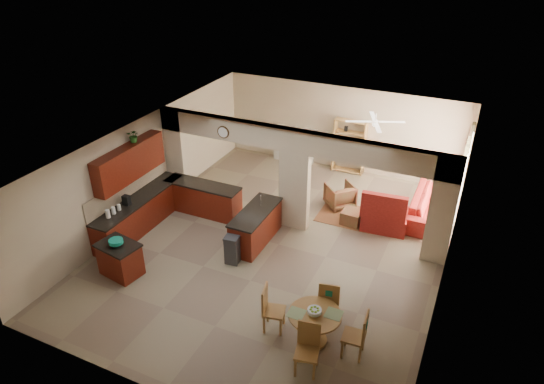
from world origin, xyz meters
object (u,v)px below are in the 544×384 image
at_px(dining_table, 314,323).
at_px(armchair, 340,195).
at_px(kitchen_island, 120,259).
at_px(sofa, 431,206).

xyz_separation_m(dining_table, armchair, (-1.16, 5.26, -0.13)).
distance_m(kitchen_island, armchair, 6.34).
height_order(sofa, armchair, sofa).
height_order(dining_table, sofa, sofa).
relative_size(kitchen_island, armchair, 1.38).
xyz_separation_m(kitchen_island, armchair, (3.68, 5.17, -0.07)).
xyz_separation_m(dining_table, sofa, (1.33, 5.72, -0.12)).
relative_size(sofa, armchair, 3.24).
bearing_deg(sofa, kitchen_island, 131.88).
bearing_deg(kitchen_island, sofa, 51.57).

